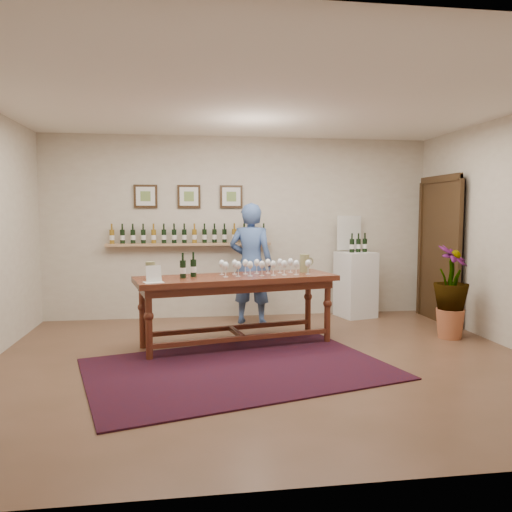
{
  "coord_description": "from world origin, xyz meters",
  "views": [
    {
      "loc": [
        -0.86,
        -5.27,
        1.64
      ],
      "look_at": [
        0.0,
        0.8,
        1.1
      ],
      "focal_mm": 35.0,
      "sensor_mm": 36.0,
      "label": 1
    }
  ],
  "objects": [
    {
      "name": "ground",
      "position": [
        0.0,
        0.0,
        0.0
      ],
      "size": [
        6.0,
        6.0,
        0.0
      ],
      "primitive_type": "plane",
      "color": "#523824",
      "rests_on": "ground"
    },
    {
      "name": "room_shell",
      "position": [
        2.11,
        1.86,
        1.12
      ],
      "size": [
        6.0,
        6.0,
        6.0
      ],
      "color": "beige",
      "rests_on": "ground"
    },
    {
      "name": "rug",
      "position": [
        -0.33,
        -0.21,
        0.01
      ],
      "size": [
        3.48,
        2.78,
        0.02
      ],
      "primitive_type": "cube",
      "rotation": [
        0.0,
        0.0,
        0.27
      ],
      "color": "#450C0D",
      "rests_on": "ground"
    },
    {
      "name": "tasting_table",
      "position": [
        -0.25,
        0.75,
        0.73
      ],
      "size": [
        2.54,
        1.26,
        0.86
      ],
      "rotation": [
        0.0,
        0.0,
        0.21
      ],
      "color": "#4A2612",
      "rests_on": "ground"
    },
    {
      "name": "table_glasses",
      "position": [
        0.05,
        0.84,
        0.96
      ],
      "size": [
        1.41,
        0.46,
        0.19
      ],
      "primitive_type": null,
      "rotation": [
        0.0,
        0.0,
        0.1
      ],
      "color": "silver",
      "rests_on": "tasting_table"
    },
    {
      "name": "table_bottles",
      "position": [
        -0.83,
        0.69,
        1.03
      ],
      "size": [
        0.33,
        0.2,
        0.33
      ],
      "primitive_type": null,
      "rotation": [
        0.0,
        0.0,
        0.09
      ],
      "color": "black",
      "rests_on": "tasting_table"
    },
    {
      "name": "pitcher_left",
      "position": [
        -1.27,
        0.59,
        0.97
      ],
      "size": [
        0.16,
        0.16,
        0.2
      ],
      "primitive_type": null,
      "rotation": [
        0.0,
        0.0,
        0.23
      ],
      "color": "olive",
      "rests_on": "tasting_table"
    },
    {
      "name": "pitcher_right",
      "position": [
        0.67,
        1.02,
        0.98
      ],
      "size": [
        0.19,
        0.19,
        0.23
      ],
      "primitive_type": null,
      "rotation": [
        0.0,
        0.0,
        0.38
      ],
      "color": "olive",
      "rests_on": "tasting_table"
    },
    {
      "name": "menu_card",
      "position": [
        -1.22,
        0.32,
        0.96
      ],
      "size": [
        0.24,
        0.21,
        0.19
      ],
      "primitive_type": "cube",
      "rotation": [
        0.0,
        0.0,
        0.31
      ],
      "color": "silver",
      "rests_on": "tasting_table"
    },
    {
      "name": "display_pedestal",
      "position": [
        1.78,
        2.2,
        0.51
      ],
      "size": [
        0.62,
        0.62,
        1.02
      ],
      "primitive_type": "cube",
      "rotation": [
        0.0,
        0.0,
        0.26
      ],
      "color": "silver",
      "rests_on": "ground"
    },
    {
      "name": "pedestal_bottles",
      "position": [
        1.81,
        2.19,
        1.17
      ],
      "size": [
        0.31,
        0.16,
        0.3
      ],
      "primitive_type": null,
      "rotation": [
        0.0,
        0.0,
        0.26
      ],
      "color": "black",
      "rests_on": "display_pedestal"
    },
    {
      "name": "info_sign",
      "position": [
        1.71,
        2.36,
        1.31
      ],
      "size": [
        0.42,
        0.13,
        0.6
      ],
      "primitive_type": "cube",
      "rotation": [
        0.0,
        0.0,
        0.26
      ],
      "color": "silver",
      "rests_on": "display_pedestal"
    },
    {
      "name": "potted_plant",
      "position": [
        2.54,
        0.71,
        0.61
      ],
      "size": [
        0.78,
        0.78,
        1.04
      ],
      "rotation": [
        0.0,
        0.0,
        0.77
      ],
      "color": "#A15835",
      "rests_on": "ground"
    },
    {
      "name": "person",
      "position": [
        0.09,
        1.94,
        0.89
      ],
      "size": [
        0.75,
        0.62,
        1.78
      ],
      "primitive_type": "imported",
      "rotation": [
        0.0,
        0.0,
        2.78
      ],
      "color": "#3B568C",
      "rests_on": "ground"
    }
  ]
}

